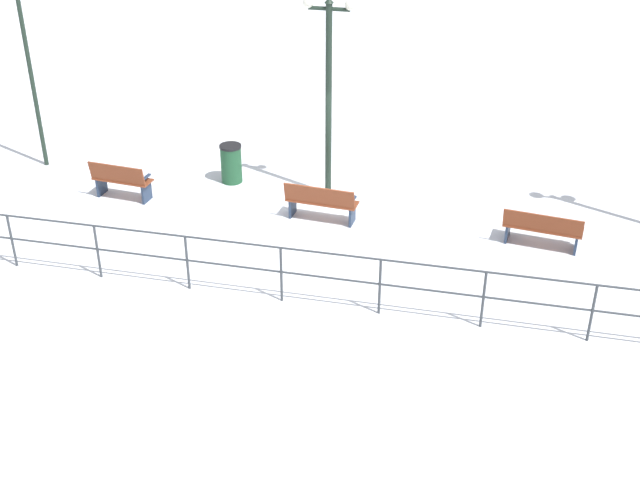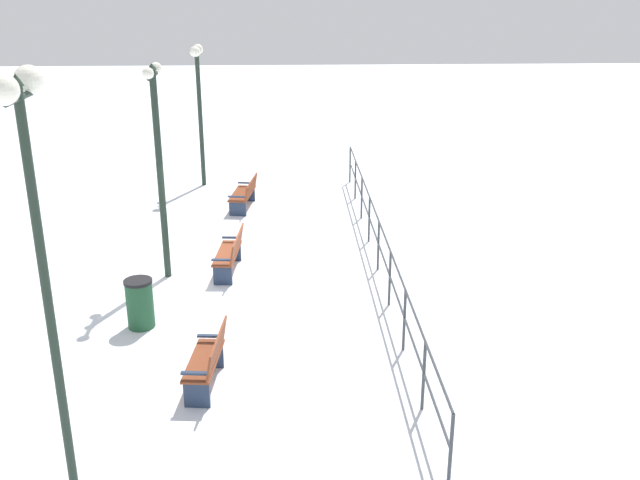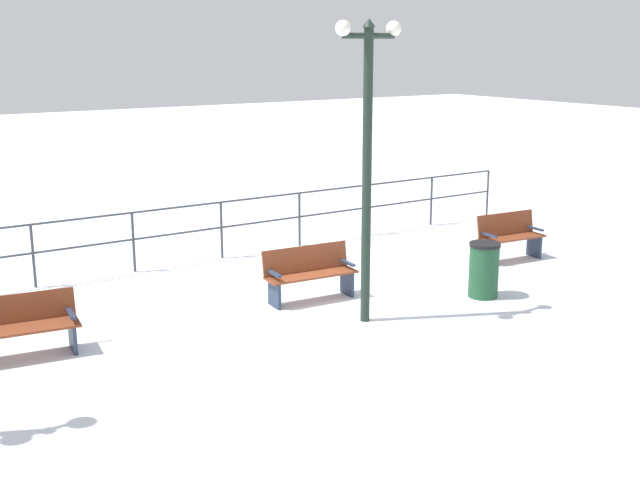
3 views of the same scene
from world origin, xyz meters
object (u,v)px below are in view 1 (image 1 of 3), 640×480
(bench_second, at_px, (321,202))
(trash_bin, at_px, (231,163))
(bench_nearest, at_px, (543,228))
(lamppost_far, at_px, (20,10))
(bench_third, at_px, (121,180))
(lamppost_middle, at_px, (329,77))

(bench_second, distance_m, trash_bin, 2.93)
(bench_nearest, distance_m, lamppost_far, 12.58)
(bench_second, relative_size, lamppost_far, 0.31)
(bench_third, xyz_separation_m, lamppost_far, (1.34, 2.69, 3.36))
(bench_third, xyz_separation_m, trash_bin, (1.46, -2.14, -0.01))
(bench_second, distance_m, bench_third, 4.67)
(lamppost_far, bearing_deg, trash_bin, -88.58)
(lamppost_far, height_order, trash_bin, lamppost_far)
(bench_second, relative_size, bench_third, 1.13)
(bench_third, xyz_separation_m, lamppost_middle, (1.34, -4.52, 2.33))
(bench_nearest, xyz_separation_m, trash_bin, (1.54, 7.20, 0.04))
(bench_nearest, distance_m, lamppost_middle, 5.55)
(bench_second, xyz_separation_m, lamppost_middle, (1.36, 0.15, 2.33))
(bench_nearest, relative_size, trash_bin, 1.77)
(bench_second, height_order, lamppost_middle, lamppost_middle)
(bench_nearest, bearing_deg, bench_third, 97.04)
(trash_bin, bearing_deg, bench_second, -120.26)
(lamppost_middle, bearing_deg, bench_nearest, -106.39)
(bench_third, relative_size, lamppost_far, 0.27)
(bench_nearest, bearing_deg, lamppost_far, 90.77)
(trash_bin, bearing_deg, lamppost_middle, -92.88)
(bench_nearest, bearing_deg, lamppost_middle, 81.10)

